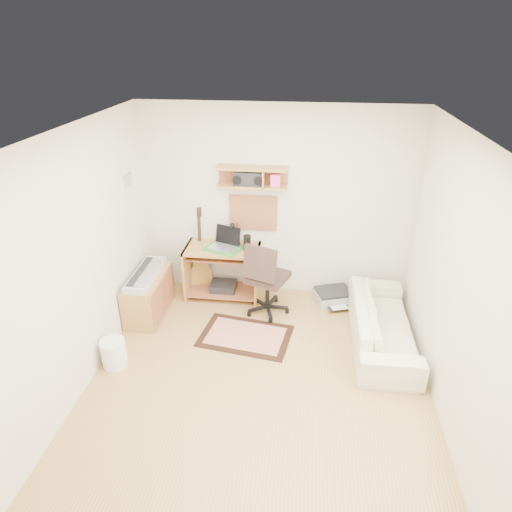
# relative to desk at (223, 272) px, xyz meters

# --- Properties ---
(floor) EXTENTS (3.60, 4.00, 0.01)m
(floor) POSITION_rel_desk_xyz_m (0.70, -1.73, -0.38)
(floor) COLOR tan
(floor) RESTS_ON ground
(ceiling) EXTENTS (3.60, 4.00, 0.01)m
(ceiling) POSITION_rel_desk_xyz_m (0.70, -1.73, 2.23)
(ceiling) COLOR white
(ceiling) RESTS_ON ground
(back_wall) EXTENTS (3.60, 0.01, 2.60)m
(back_wall) POSITION_rel_desk_xyz_m (0.70, 0.28, 0.93)
(back_wall) COLOR beige
(back_wall) RESTS_ON ground
(left_wall) EXTENTS (0.01, 4.00, 2.60)m
(left_wall) POSITION_rel_desk_xyz_m (-1.11, -1.73, 0.93)
(left_wall) COLOR beige
(left_wall) RESTS_ON ground
(right_wall) EXTENTS (0.01, 4.00, 2.60)m
(right_wall) POSITION_rel_desk_xyz_m (2.50, -1.73, 0.93)
(right_wall) COLOR beige
(right_wall) RESTS_ON ground
(wall_shelf) EXTENTS (0.90, 0.25, 0.26)m
(wall_shelf) POSITION_rel_desk_xyz_m (0.40, 0.15, 1.32)
(wall_shelf) COLOR #B98541
(wall_shelf) RESTS_ON back_wall
(cork_board) EXTENTS (0.64, 0.03, 0.49)m
(cork_board) POSITION_rel_desk_xyz_m (0.40, 0.25, 0.79)
(cork_board) COLOR tan
(cork_board) RESTS_ON back_wall
(wall_photo) EXTENTS (0.02, 0.20, 0.15)m
(wall_photo) POSITION_rel_desk_xyz_m (-1.09, -0.23, 1.34)
(wall_photo) COLOR #4C8CBF
(wall_photo) RESTS_ON left_wall
(desk) EXTENTS (1.00, 0.55, 0.75)m
(desk) POSITION_rel_desk_xyz_m (0.00, 0.00, 0.00)
(desk) COLOR #B98541
(desk) RESTS_ON floor
(laptop) EXTENTS (0.47, 0.47, 0.28)m
(laptop) POSITION_rel_desk_xyz_m (0.03, -0.02, 0.51)
(laptop) COLOR silver
(laptop) RESTS_ON desk
(speaker) EXTENTS (0.10, 0.10, 0.22)m
(speaker) POSITION_rel_desk_xyz_m (0.35, -0.05, 0.49)
(speaker) COLOR black
(speaker) RESTS_ON desk
(desk_lamp) EXTENTS (0.11, 0.11, 0.32)m
(desk_lamp) POSITION_rel_desk_xyz_m (0.19, 0.14, 0.54)
(desk_lamp) COLOR black
(desk_lamp) RESTS_ON desk
(pencil_cup) EXTENTS (0.07, 0.07, 0.10)m
(pencil_cup) POSITION_rel_desk_xyz_m (0.31, 0.10, 0.42)
(pencil_cup) COLOR #3742A5
(pencil_cup) RESTS_ON desk
(boombox) EXTENTS (0.37, 0.17, 0.19)m
(boombox) POSITION_rel_desk_xyz_m (0.35, 0.15, 1.30)
(boombox) COLOR black
(boombox) RESTS_ON wall_shelf
(rug) EXTENTS (1.18, 0.88, 0.01)m
(rug) POSITION_rel_desk_xyz_m (0.44, -0.90, -0.37)
(rug) COLOR beige
(rug) RESTS_ON floor
(task_chair) EXTENTS (0.69, 0.69, 1.05)m
(task_chair) POSITION_rel_desk_xyz_m (0.65, -0.33, 0.15)
(task_chair) COLOR #33241E
(task_chair) RESTS_ON floor
(cabinet) EXTENTS (0.40, 0.90, 0.55)m
(cabinet) POSITION_rel_desk_xyz_m (-0.88, -0.55, -0.10)
(cabinet) COLOR #B98541
(cabinet) RESTS_ON floor
(music_keyboard) EXTENTS (0.27, 0.88, 0.08)m
(music_keyboard) POSITION_rel_desk_xyz_m (-0.88, -0.55, 0.21)
(music_keyboard) COLOR #B2B5BA
(music_keyboard) RESTS_ON cabinet
(guitar) EXTENTS (0.38, 0.31, 1.22)m
(guitar) POSITION_rel_desk_xyz_m (-0.35, 0.13, 0.24)
(guitar) COLOR #B18536
(guitar) RESTS_ON floor
(waste_basket) EXTENTS (0.34, 0.34, 0.33)m
(waste_basket) POSITION_rel_desk_xyz_m (-0.93, -1.60, -0.21)
(waste_basket) COLOR white
(waste_basket) RESTS_ON floor
(printer) EXTENTS (0.57, 0.50, 0.18)m
(printer) POSITION_rel_desk_xyz_m (1.53, 0.01, -0.29)
(printer) COLOR #A5A8AA
(printer) RESTS_ON floor
(sofa) EXTENTS (0.51, 1.76, 0.69)m
(sofa) POSITION_rel_desk_xyz_m (2.08, -0.79, -0.03)
(sofa) COLOR beige
(sofa) RESTS_ON floor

